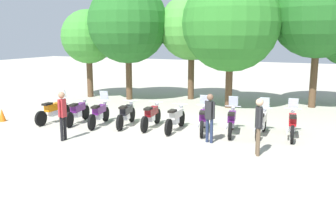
{
  "coord_description": "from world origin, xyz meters",
  "views": [
    {
      "loc": [
        5.93,
        -13.0,
        3.71
      ],
      "look_at": [
        0.0,
        0.5,
        0.9
      ],
      "focal_mm": 39.15,
      "sensor_mm": 36.0,
      "label": 1
    }
  ],
  "objects_px": {
    "motorcycle_2": "(99,113)",
    "tree_4": "(319,9)",
    "motorcycle_7": "(232,121)",
    "tree_0": "(88,37)",
    "motorcycle_4": "(151,115)",
    "motorcycle_6": "(203,119)",
    "motorcycle_0": "(54,110)",
    "tree_2": "(192,28)",
    "person_0": "(259,122)",
    "person_1": "(210,114)",
    "motorcycle_3": "(126,114)",
    "tree_3": "(231,23)",
    "tree_1": "(128,23)",
    "motorcycle_9": "(292,124)",
    "traffic_cone": "(2,115)",
    "motorcycle_8": "(261,122)",
    "person_2": "(62,112)",
    "motorcycle_5": "(175,118)",
    "motorcycle_1": "(78,111)"
  },
  "relations": [
    {
      "from": "motorcycle_2",
      "to": "tree_3",
      "type": "relative_size",
      "value": 0.32
    },
    {
      "from": "motorcycle_3",
      "to": "person_1",
      "type": "relative_size",
      "value": 1.25
    },
    {
      "from": "motorcycle_3",
      "to": "person_2",
      "type": "relative_size",
      "value": 1.23
    },
    {
      "from": "traffic_cone",
      "to": "motorcycle_6",
      "type": "bearing_deg",
      "value": 11.86
    },
    {
      "from": "motorcycle_6",
      "to": "motorcycle_8",
      "type": "relative_size",
      "value": 0.98
    },
    {
      "from": "tree_1",
      "to": "tree_3",
      "type": "height_order",
      "value": "tree_3"
    },
    {
      "from": "motorcycle_9",
      "to": "tree_0",
      "type": "xyz_separation_m",
      "value": [
        -12.21,
        4.59,
        3.1
      ]
    },
    {
      "from": "motorcycle_6",
      "to": "traffic_cone",
      "type": "relative_size",
      "value": 3.9
    },
    {
      "from": "motorcycle_7",
      "to": "person_1",
      "type": "distance_m",
      "value": 1.61
    },
    {
      "from": "motorcycle_4",
      "to": "person_0",
      "type": "relative_size",
      "value": 1.21
    },
    {
      "from": "motorcycle_3",
      "to": "person_0",
      "type": "distance_m",
      "value": 5.96
    },
    {
      "from": "motorcycle_9",
      "to": "motorcycle_0",
      "type": "bearing_deg",
      "value": 93.49
    },
    {
      "from": "motorcycle_6",
      "to": "person_0",
      "type": "relative_size",
      "value": 1.18
    },
    {
      "from": "motorcycle_8",
      "to": "tree_2",
      "type": "distance_m",
      "value": 9.12
    },
    {
      "from": "motorcycle_8",
      "to": "tree_2",
      "type": "bearing_deg",
      "value": 37.31
    },
    {
      "from": "motorcycle_7",
      "to": "tree_0",
      "type": "relative_size",
      "value": 0.41
    },
    {
      "from": "motorcycle_0",
      "to": "person_0",
      "type": "xyz_separation_m",
      "value": [
        8.93,
        -1.01,
        0.56
      ]
    },
    {
      "from": "motorcycle_2",
      "to": "person_1",
      "type": "relative_size",
      "value": 1.25
    },
    {
      "from": "motorcycle_4",
      "to": "motorcycle_8",
      "type": "xyz_separation_m",
      "value": [
        4.32,
        0.55,
        0.01
      ]
    },
    {
      "from": "motorcycle_1",
      "to": "person_1",
      "type": "xyz_separation_m",
      "value": [
        6.05,
        -0.56,
        0.52
      ]
    },
    {
      "from": "tree_2",
      "to": "traffic_cone",
      "type": "height_order",
      "value": "tree_2"
    },
    {
      "from": "motorcycle_6",
      "to": "tree_0",
      "type": "height_order",
      "value": "tree_0"
    },
    {
      "from": "motorcycle_1",
      "to": "motorcycle_5",
      "type": "bearing_deg",
      "value": -94.61
    },
    {
      "from": "motorcycle_5",
      "to": "motorcycle_6",
      "type": "height_order",
      "value": "motorcycle_6"
    },
    {
      "from": "motorcycle_8",
      "to": "motorcycle_2",
      "type": "bearing_deg",
      "value": 98.1
    },
    {
      "from": "motorcycle_4",
      "to": "motorcycle_9",
      "type": "bearing_deg",
      "value": -88.37
    },
    {
      "from": "motorcycle_6",
      "to": "person_0",
      "type": "bearing_deg",
      "value": -143.79
    },
    {
      "from": "motorcycle_4",
      "to": "motorcycle_6",
      "type": "bearing_deg",
      "value": -91.68
    },
    {
      "from": "motorcycle_2",
      "to": "person_1",
      "type": "height_order",
      "value": "person_1"
    },
    {
      "from": "motorcycle_4",
      "to": "tree_2",
      "type": "xyz_separation_m",
      "value": [
        -0.89,
        7.09,
        3.65
      ]
    },
    {
      "from": "person_0",
      "to": "motorcycle_3",
      "type": "bearing_deg",
      "value": -34.97
    },
    {
      "from": "motorcycle_4",
      "to": "motorcycle_9",
      "type": "distance_m",
      "value": 5.46
    },
    {
      "from": "motorcycle_2",
      "to": "person_1",
      "type": "xyz_separation_m",
      "value": [
        4.98,
        -0.58,
        0.5
      ]
    },
    {
      "from": "motorcycle_4",
      "to": "tree_1",
      "type": "relative_size",
      "value": 0.33
    },
    {
      "from": "motorcycle_9",
      "to": "motorcycle_8",
      "type": "bearing_deg",
      "value": 96.05
    },
    {
      "from": "motorcycle_3",
      "to": "motorcycle_0",
      "type": "bearing_deg",
      "value": 90.0
    },
    {
      "from": "tree_3",
      "to": "person_2",
      "type": "bearing_deg",
      "value": -114.76
    },
    {
      "from": "person_2",
      "to": "tree_0",
      "type": "relative_size",
      "value": 0.34
    },
    {
      "from": "motorcycle_2",
      "to": "tree_4",
      "type": "xyz_separation_m",
      "value": [
        7.97,
        7.74,
        4.47
      ]
    },
    {
      "from": "motorcycle_7",
      "to": "person_2",
      "type": "relative_size",
      "value": 1.23
    },
    {
      "from": "motorcycle_3",
      "to": "motorcycle_5",
      "type": "bearing_deg",
      "value": -98.17
    },
    {
      "from": "tree_1",
      "to": "tree_3",
      "type": "bearing_deg",
      "value": -1.09
    },
    {
      "from": "motorcycle_0",
      "to": "motorcycle_9",
      "type": "distance_m",
      "value": 9.85
    },
    {
      "from": "motorcycle_3",
      "to": "person_0",
      "type": "bearing_deg",
      "value": -117.64
    },
    {
      "from": "motorcycle_3",
      "to": "traffic_cone",
      "type": "bearing_deg",
      "value": 93.86
    },
    {
      "from": "tree_2",
      "to": "tree_3",
      "type": "xyz_separation_m",
      "value": [
        2.7,
        -1.66,
        0.19
      ]
    },
    {
      "from": "motorcycle_8",
      "to": "person_0",
      "type": "relative_size",
      "value": 1.21
    },
    {
      "from": "motorcycle_0",
      "to": "tree_2",
      "type": "relative_size",
      "value": 0.36
    },
    {
      "from": "motorcycle_3",
      "to": "tree_3",
      "type": "height_order",
      "value": "tree_3"
    },
    {
      "from": "motorcycle_0",
      "to": "motorcycle_4",
      "type": "relative_size",
      "value": 1.0
    }
  ]
}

